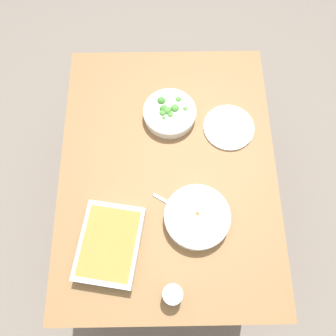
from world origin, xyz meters
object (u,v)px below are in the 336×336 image
at_px(baking_dish, 110,244).
at_px(side_plate, 229,127).
at_px(stew_bowl, 197,217).
at_px(broccoli_bowl, 169,113).
at_px(drink_cup, 173,295).
at_px(spoon_by_stew, 177,208).

bearing_deg(baking_dish, side_plate, -44.41).
relative_size(stew_bowl, broccoli_bowl, 1.11).
relative_size(baking_dish, drink_cup, 3.91).
relative_size(stew_bowl, drink_cup, 3.01).
distance_m(stew_bowl, drink_cup, 0.30).
height_order(baking_dish, side_plate, baking_dish).
bearing_deg(stew_bowl, drink_cup, 160.28).
bearing_deg(spoon_by_stew, baking_dish, 119.01).
bearing_deg(baking_dish, stew_bowl, -73.48).
bearing_deg(spoon_by_stew, broccoli_bowl, 3.37).
bearing_deg(stew_bowl, side_plate, -21.54).
distance_m(broccoli_bowl, baking_dish, 0.61).
bearing_deg(stew_bowl, broccoli_bowl, 12.00).
height_order(broccoli_bowl, side_plate, broccoli_bowl).
height_order(stew_bowl, baking_dish, same).
bearing_deg(spoon_by_stew, drink_cup, 175.40).
bearing_deg(side_plate, spoon_by_stew, 146.95).
height_order(stew_bowl, spoon_by_stew, stew_bowl).
bearing_deg(broccoli_bowl, side_plate, -103.61).
bearing_deg(drink_cup, side_plate, -20.80).
xyz_separation_m(broccoli_bowl, drink_cup, (-0.74, 0.00, 0.01)).
bearing_deg(side_plate, broccoli_bowl, 76.39).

